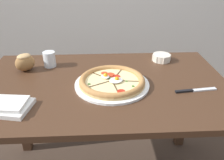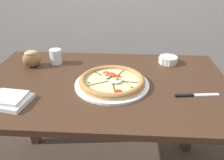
% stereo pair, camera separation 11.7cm
% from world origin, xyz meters
% --- Properties ---
extents(dining_table, '(1.28, 0.79, 0.75)m').
position_xyz_m(dining_table, '(0.00, 0.00, 0.64)').
color(dining_table, '#422819').
rests_on(dining_table, ground_plane).
extents(pizza, '(0.37, 0.37, 0.05)m').
position_xyz_m(pizza, '(0.04, -0.03, 0.77)').
color(pizza, white).
rests_on(pizza, dining_table).
extents(ramekin_bowl, '(0.12, 0.12, 0.04)m').
position_xyz_m(ramekin_bowl, '(0.36, 0.26, 0.78)').
color(ramekin_bowl, silver).
rests_on(ramekin_bowl, dining_table).
extents(napkin_folded, '(0.20, 0.17, 0.04)m').
position_xyz_m(napkin_folded, '(-0.40, -0.22, 0.77)').
color(napkin_folded, silver).
rests_on(napkin_folded, dining_table).
extents(bread_piece_near, '(0.14, 0.13, 0.10)m').
position_xyz_m(bread_piece_near, '(-0.43, 0.17, 0.81)').
color(bread_piece_near, olive).
rests_on(bread_piece_near, dining_table).
extents(knife_main, '(0.21, 0.04, 0.01)m').
position_xyz_m(knife_main, '(0.44, -0.11, 0.76)').
color(knife_main, silver).
rests_on(knife_main, dining_table).
extents(water_glass, '(0.07, 0.07, 0.09)m').
position_xyz_m(water_glass, '(-0.31, 0.22, 0.79)').
color(water_glass, white).
rests_on(water_glass, dining_table).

